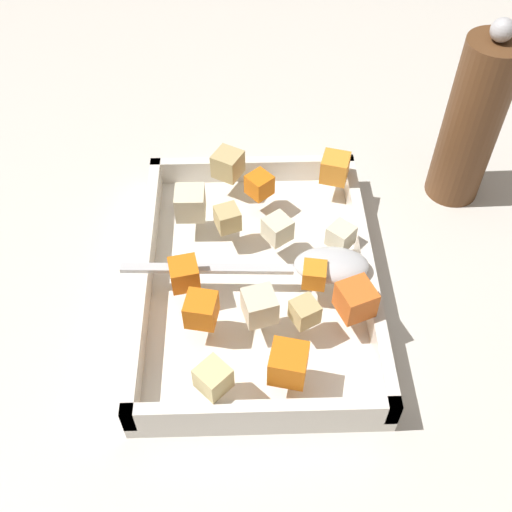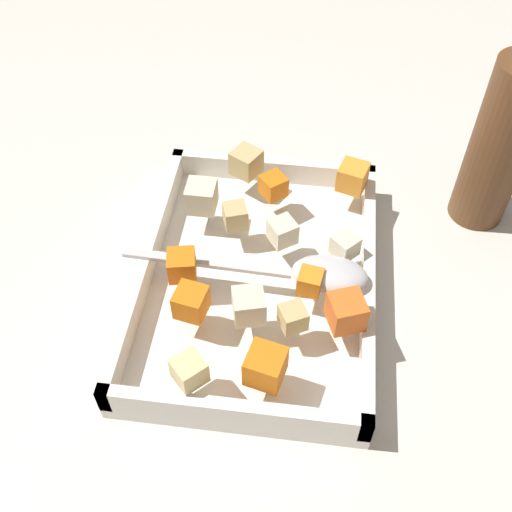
% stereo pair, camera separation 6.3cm
% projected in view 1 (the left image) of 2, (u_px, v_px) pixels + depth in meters
% --- Properties ---
extents(ground_plane, '(4.00, 4.00, 0.00)m').
position_uv_depth(ground_plane, '(262.00, 281.00, 0.68)').
color(ground_plane, beige).
extents(baking_dish, '(0.33, 0.24, 0.05)m').
position_uv_depth(baking_dish, '(256.00, 282.00, 0.66)').
color(baking_dish, white).
rests_on(baking_dish, ground_plane).
extents(carrot_chunk_mid_left, '(0.03, 0.03, 0.02)m').
position_uv_depth(carrot_chunk_mid_left, '(314.00, 275.00, 0.61)').
color(carrot_chunk_mid_left, orange).
rests_on(carrot_chunk_mid_left, baking_dish).
extents(carrot_chunk_corner_nw, '(0.04, 0.04, 0.02)m').
position_uv_depth(carrot_chunk_corner_nw, '(256.00, 185.00, 0.69)').
color(carrot_chunk_corner_nw, orange).
rests_on(carrot_chunk_corner_nw, baking_dish).
extents(carrot_chunk_corner_ne, '(0.04, 0.04, 0.03)m').
position_uv_depth(carrot_chunk_corner_ne, '(288.00, 363.00, 0.54)').
color(carrot_chunk_corner_ne, orange).
rests_on(carrot_chunk_corner_ne, baking_dish).
extents(carrot_chunk_corner_sw, '(0.04, 0.04, 0.03)m').
position_uv_depth(carrot_chunk_corner_sw, '(335.00, 168.00, 0.71)').
color(carrot_chunk_corner_sw, orange).
rests_on(carrot_chunk_corner_sw, baking_dish).
extents(carrot_chunk_center, '(0.03, 0.03, 0.03)m').
position_uv_depth(carrot_chunk_center, '(184.00, 274.00, 0.61)').
color(carrot_chunk_center, orange).
rests_on(carrot_chunk_center, baking_dish).
extents(carrot_chunk_rim_edge, '(0.03, 0.03, 0.03)m').
position_uv_depth(carrot_chunk_rim_edge, '(201.00, 310.00, 0.58)').
color(carrot_chunk_rim_edge, orange).
rests_on(carrot_chunk_rim_edge, baking_dish).
extents(carrot_chunk_under_handle, '(0.04, 0.04, 0.03)m').
position_uv_depth(carrot_chunk_under_handle, '(356.00, 300.00, 0.58)').
color(carrot_chunk_under_handle, orange).
rests_on(carrot_chunk_under_handle, baking_dish).
extents(potato_chunk_near_left, '(0.03, 0.03, 0.03)m').
position_uv_depth(potato_chunk_near_left, '(190.00, 203.00, 0.67)').
color(potato_chunk_near_left, beige).
rests_on(potato_chunk_near_left, baking_dish).
extents(potato_chunk_heap_side, '(0.04, 0.04, 0.03)m').
position_uv_depth(potato_chunk_heap_side, '(278.00, 229.00, 0.65)').
color(potato_chunk_heap_side, beige).
rests_on(potato_chunk_heap_side, baking_dish).
extents(potato_chunk_far_left, '(0.03, 0.03, 0.02)m').
position_uv_depth(potato_chunk_far_left, '(305.00, 312.00, 0.58)').
color(potato_chunk_far_left, tan).
rests_on(potato_chunk_far_left, baking_dish).
extents(potato_chunk_far_right, '(0.03, 0.03, 0.02)m').
position_uv_depth(potato_chunk_far_right, '(228.00, 218.00, 0.66)').
color(potato_chunk_far_right, tan).
rests_on(potato_chunk_far_right, baking_dish).
extents(potato_chunk_back_center, '(0.04, 0.04, 0.03)m').
position_uv_depth(potato_chunk_back_center, '(213.00, 378.00, 0.53)').
color(potato_chunk_back_center, '#E0CC89').
rests_on(potato_chunk_back_center, baking_dish).
extents(potato_chunk_heap_top, '(0.03, 0.03, 0.02)m').
position_uv_depth(potato_chunk_heap_top, '(341.00, 236.00, 0.64)').
color(potato_chunk_heap_top, beige).
rests_on(potato_chunk_heap_top, baking_dish).
extents(potato_chunk_near_right, '(0.04, 0.04, 0.03)m').
position_uv_depth(potato_chunk_near_right, '(228.00, 164.00, 0.71)').
color(potato_chunk_near_right, tan).
rests_on(potato_chunk_near_right, baking_dish).
extents(parsnip_chunk_near_spoon, '(0.04, 0.04, 0.03)m').
position_uv_depth(parsnip_chunk_near_spoon, '(260.00, 306.00, 0.58)').
color(parsnip_chunk_near_spoon, beige).
rests_on(parsnip_chunk_near_spoon, baking_dish).
extents(serving_spoon, '(0.05, 0.25, 0.02)m').
position_uv_depth(serving_spoon, '(317.00, 265.00, 0.62)').
color(serving_spoon, silver).
rests_on(serving_spoon, baking_dish).
extents(pepper_mill, '(0.06, 0.06, 0.23)m').
position_uv_depth(pepper_mill, '(472.00, 122.00, 0.69)').
color(pepper_mill, brown).
rests_on(pepper_mill, ground_plane).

